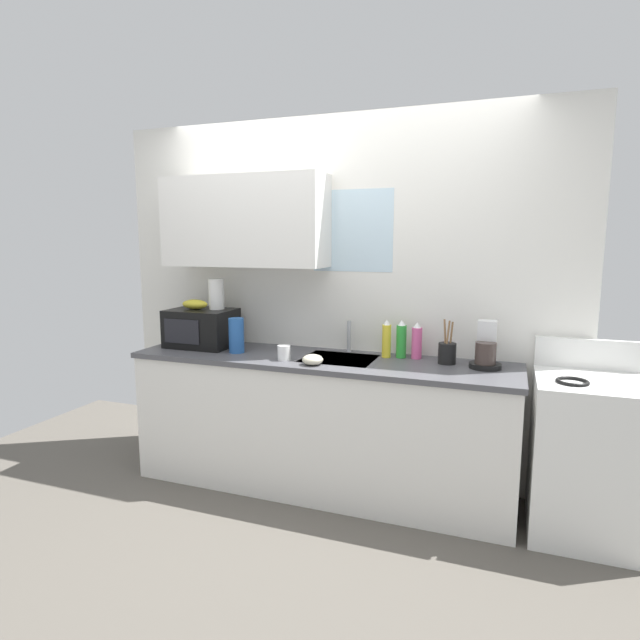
% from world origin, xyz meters
% --- Properties ---
extents(ground_plane, '(5.70, 4.40, 0.02)m').
position_xyz_m(ground_plane, '(0.00, -1.20, -0.01)').
color(ground_plane, '#59544C').
extents(kitchen_wall_assembly, '(3.30, 0.42, 2.50)m').
position_xyz_m(kitchen_wall_assembly, '(-0.13, 0.30, 1.37)').
color(kitchen_wall_assembly, white).
rests_on(kitchen_wall_assembly, ground).
extents(counter_unit, '(2.53, 0.63, 0.90)m').
position_xyz_m(counter_unit, '(0.00, 0.00, 0.46)').
color(counter_unit, white).
rests_on(counter_unit, ground).
extents(sink_faucet, '(0.03, 0.03, 0.22)m').
position_xyz_m(sink_faucet, '(0.13, 0.24, 1.01)').
color(sink_faucet, '#B2B5BA').
rests_on(sink_faucet, counter_unit).
extents(stove_range, '(0.60, 0.60, 1.08)m').
position_xyz_m(stove_range, '(1.61, 0.00, 0.46)').
color(stove_range, white).
rests_on(stove_range, ground).
extents(microwave, '(0.46, 0.35, 0.27)m').
position_xyz_m(microwave, '(-0.93, 0.05, 1.04)').
color(microwave, black).
rests_on(microwave, counter_unit).
extents(banana_bunch, '(0.20, 0.11, 0.07)m').
position_xyz_m(banana_bunch, '(-0.98, 0.05, 1.20)').
color(banana_bunch, gold).
rests_on(banana_bunch, microwave).
extents(paper_towel_roll, '(0.11, 0.11, 0.22)m').
position_xyz_m(paper_towel_roll, '(-0.83, 0.10, 1.28)').
color(paper_towel_roll, white).
rests_on(paper_towel_roll, microwave).
extents(coffee_maker, '(0.19, 0.21, 0.28)m').
position_xyz_m(coffee_maker, '(1.03, 0.11, 1.00)').
color(coffee_maker, black).
rests_on(coffee_maker, counter_unit).
extents(dish_soap_bottle_yellow, '(0.06, 0.06, 0.25)m').
position_xyz_m(dish_soap_bottle_yellow, '(0.41, 0.16, 1.02)').
color(dish_soap_bottle_yellow, yellow).
rests_on(dish_soap_bottle_yellow, counter_unit).
extents(dish_soap_bottle_green, '(0.07, 0.07, 0.25)m').
position_xyz_m(dish_soap_bottle_green, '(0.50, 0.19, 1.02)').
color(dish_soap_bottle_green, green).
rests_on(dish_soap_bottle_green, counter_unit).
extents(dish_soap_bottle_pink, '(0.07, 0.07, 0.24)m').
position_xyz_m(dish_soap_bottle_pink, '(0.60, 0.20, 1.01)').
color(dish_soap_bottle_pink, '#E55999').
rests_on(dish_soap_bottle_pink, counter_unit).
extents(cereal_canister, '(0.10, 0.10, 0.24)m').
position_xyz_m(cereal_canister, '(-0.59, -0.05, 1.02)').
color(cereal_canister, '#2659A5').
rests_on(cereal_canister, counter_unit).
extents(mug_white, '(0.08, 0.08, 0.09)m').
position_xyz_m(mug_white, '(-0.19, -0.14, 0.95)').
color(mug_white, white).
rests_on(mug_white, counter_unit).
extents(utensil_crock, '(0.11, 0.11, 0.28)m').
position_xyz_m(utensil_crock, '(0.80, 0.12, 0.97)').
color(utensil_crock, black).
rests_on(utensil_crock, counter_unit).
extents(small_bowl, '(0.13, 0.13, 0.06)m').
position_xyz_m(small_bowl, '(0.03, -0.20, 0.93)').
color(small_bowl, beige).
rests_on(small_bowl, counter_unit).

